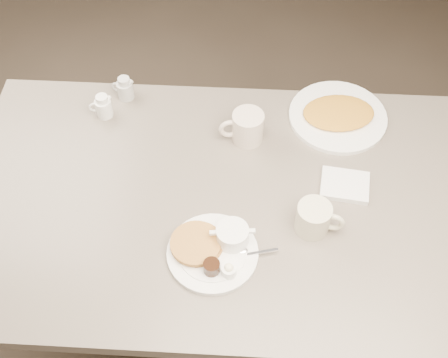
# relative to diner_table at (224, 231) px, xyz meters

# --- Properties ---
(room) EXTENTS (7.04, 8.04, 2.84)m
(room) POSITION_rel_diner_table_xyz_m (0.00, 0.00, 0.82)
(room) COLOR #4C3F33
(room) RESTS_ON ground
(diner_table) EXTENTS (1.50, 0.90, 0.75)m
(diner_table) POSITION_rel_diner_table_xyz_m (0.00, 0.00, 0.00)
(diner_table) COLOR slate
(diner_table) RESTS_ON ground
(main_plate) EXTENTS (0.31, 0.27, 0.07)m
(main_plate) POSITION_rel_diner_table_xyz_m (-0.02, -0.17, 0.19)
(main_plate) COLOR white
(main_plate) RESTS_ON diner_table
(coffee_mug_near) EXTENTS (0.14, 0.11, 0.09)m
(coffee_mug_near) POSITION_rel_diner_table_xyz_m (0.25, -0.08, 0.22)
(coffee_mug_near) COLOR beige
(coffee_mug_near) RESTS_ON diner_table
(napkin) EXTENTS (0.15, 0.12, 0.02)m
(napkin) POSITION_rel_diner_table_xyz_m (0.34, 0.06, 0.18)
(napkin) COLOR white
(napkin) RESTS_ON diner_table
(coffee_mug_far) EXTENTS (0.14, 0.11, 0.10)m
(coffee_mug_far) POSITION_rel_diner_table_xyz_m (0.06, 0.23, 0.22)
(coffee_mug_far) COLOR beige
(coffee_mug_far) RESTS_ON diner_table
(creamer_left) EXTENTS (0.08, 0.06, 0.08)m
(creamer_left) POSITION_rel_diner_table_xyz_m (-0.39, 0.31, 0.21)
(creamer_left) COLOR white
(creamer_left) RESTS_ON diner_table
(creamer_right) EXTENTS (0.08, 0.06, 0.08)m
(creamer_right) POSITION_rel_diner_table_xyz_m (-0.34, 0.39, 0.21)
(creamer_right) COLOR #BBBBB7
(creamer_right) RESTS_ON diner_table
(hash_plate) EXTENTS (0.35, 0.35, 0.04)m
(hash_plate) POSITION_rel_diner_table_xyz_m (0.34, 0.33, 0.18)
(hash_plate) COLOR white
(hash_plate) RESTS_ON diner_table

